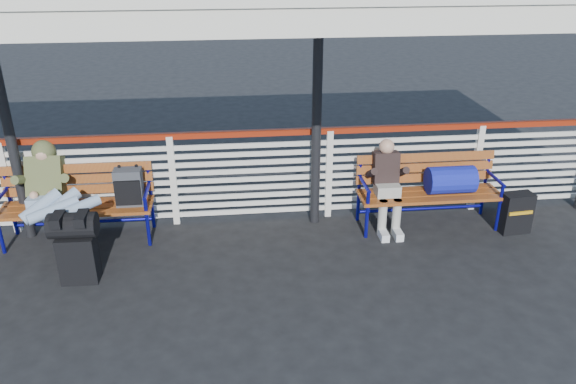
{
  "coord_description": "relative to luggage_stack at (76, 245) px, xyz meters",
  "views": [
    {
      "loc": [
        0.73,
        -4.75,
        3.43
      ],
      "look_at": [
        1.37,
        1.0,
        0.79
      ],
      "focal_mm": 35.0,
      "sensor_mm": 36.0,
      "label": 1
    }
  ],
  "objects": [
    {
      "name": "ground",
      "position": [
        0.94,
        -0.65,
        -0.44
      ],
      "size": [
        60.0,
        60.0,
        0.0
      ],
      "primitive_type": "plane",
      "color": "black",
      "rests_on": "ground"
    },
    {
      "name": "fence",
      "position": [
        0.94,
        1.25,
        0.22
      ],
      "size": [
        12.08,
        0.08,
        1.24
      ],
      "color": "silver",
      "rests_on": "ground"
    },
    {
      "name": "luggage_stack",
      "position": [
        0.0,
        0.0,
        0.0
      ],
      "size": [
        0.5,
        0.29,
        0.81
      ],
      "rotation": [
        0.0,
        0.0,
        -0.02
      ],
      "color": "black",
      "rests_on": "ground"
    },
    {
      "name": "bench_left",
      "position": [
        -0.0,
        0.98,
        0.15
      ],
      "size": [
        1.8,
        0.56,
        0.92
      ],
      "color": "#96571D",
      "rests_on": "ground"
    },
    {
      "name": "bench_right",
      "position": [
        4.29,
        0.85,
        0.15
      ],
      "size": [
        1.8,
        0.56,
        0.92
      ],
      "color": "#96571D",
      "rests_on": "ground"
    },
    {
      "name": "traveler_man",
      "position": [
        -0.35,
        0.63,
        0.26
      ],
      "size": [
        0.94,
        1.53,
        0.77
      ],
      "color": "#9CB0D3",
      "rests_on": "ground"
    },
    {
      "name": "companion_person",
      "position": [
        3.61,
        0.85,
        0.15
      ],
      "size": [
        0.32,
        0.66,
        1.15
      ],
      "color": "#A9A699",
      "rests_on": "ground"
    },
    {
      "name": "suitcase_side",
      "position": [
        5.21,
        0.55,
        -0.18
      ],
      "size": [
        0.4,
        0.27,
        0.53
      ],
      "rotation": [
        0.0,
        0.0,
        0.1
      ],
      "color": "black",
      "rests_on": "ground"
    }
  ]
}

